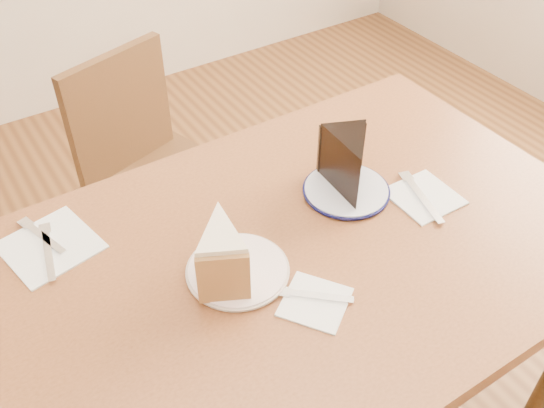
{
  "coord_description": "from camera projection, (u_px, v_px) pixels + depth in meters",
  "views": [
    {
      "loc": [
        -0.51,
        -0.66,
        1.59
      ],
      "look_at": [
        -0.02,
        0.08,
        0.8
      ],
      "focal_mm": 40.0,
      "sensor_mm": 36.0,
      "label": 1
    }
  ],
  "objects": [
    {
      "name": "fork_spare",
      "position": [
        42.0,
        236.0,
        1.18
      ],
      "size": [
        0.05,
        0.14,
        0.0
      ],
      "primitive_type": "cube",
      "rotation": [
        0.0,
        0.0,
        0.3
      ],
      "color": "white",
      "rests_on": "napkin_spare"
    },
    {
      "name": "carrot_cake",
      "position": [
        222.0,
        251.0,
        1.07
      ],
      "size": [
        0.13,
        0.15,
        0.1
      ],
      "primitive_type": null,
      "rotation": [
        0.0,
        0.0,
        -0.46
      ],
      "color": "#F4E6CA",
      "rests_on": "plate_cream"
    },
    {
      "name": "chair_far",
      "position": [
        157.0,
        178.0,
        1.8
      ],
      "size": [
        0.5,
        0.5,
        0.81
      ],
      "rotation": [
        0.0,
        0.0,
        3.44
      ],
      "color": "#382010",
      "rests_on": "ground"
    },
    {
      "name": "chocolate_cake",
      "position": [
        350.0,
        168.0,
        1.25
      ],
      "size": [
        0.14,
        0.16,
        0.11
      ],
      "primitive_type": null,
      "rotation": [
        0.0,
        0.0,
        2.74
      ],
      "color": "black",
      "rests_on": "plate_navy"
    },
    {
      "name": "plate_navy",
      "position": [
        346.0,
        190.0,
        1.29
      ],
      "size": [
        0.18,
        0.18,
        0.01
      ],
      "primitive_type": "cylinder",
      "color": "white",
      "rests_on": "table"
    },
    {
      "name": "napkin_cream",
      "position": [
        315.0,
        302.0,
        1.07
      ],
      "size": [
        0.15,
        0.15,
        0.0
      ],
      "primitive_type": "cube",
      "rotation": [
        0.0,
        0.0,
        0.6
      ],
      "color": "white",
      "rests_on": "table"
    },
    {
      "name": "plate_cream",
      "position": [
        238.0,
        271.0,
        1.12
      ],
      "size": [
        0.18,
        0.18,
        0.01
      ],
      "primitive_type": "cylinder",
      "color": "white",
      "rests_on": "table"
    },
    {
      "name": "knife_navy",
      "position": [
        422.0,
        197.0,
        1.27
      ],
      "size": [
        0.06,
        0.17,
        0.0
      ],
      "primitive_type": "cube",
      "rotation": [
        0.0,
        0.0,
        -0.28
      ],
      "color": "silver",
      "rests_on": "napkin_navy"
    },
    {
      "name": "fork_cream",
      "position": [
        314.0,
        295.0,
        1.07
      ],
      "size": [
        0.11,
        0.1,
        0.0
      ],
      "primitive_type": "cube",
      "rotation": [
        0.0,
        0.0,
        0.84
      ],
      "color": "silver",
      "rests_on": "napkin_cream"
    },
    {
      "name": "knife_spare",
      "position": [
        48.0,
        252.0,
        1.15
      ],
      "size": [
        0.05,
        0.16,
        0.0
      ],
      "primitive_type": "cube",
      "rotation": [
        0.0,
        0.0,
        -0.21
      ],
      "color": "silver",
      "rests_on": "napkin_spare"
    },
    {
      "name": "napkin_navy",
      "position": [
        424.0,
        197.0,
        1.28
      ],
      "size": [
        0.13,
        0.13,
        0.0
      ],
      "primitive_type": "cube",
      "rotation": [
        0.0,
        0.0,
        -0.02
      ],
      "color": "white",
      "rests_on": "table"
    },
    {
      "name": "table",
      "position": [
        304.0,
        277.0,
        1.24
      ],
      "size": [
        1.2,
        0.8,
        0.75
      ],
      "color": "#552C17",
      "rests_on": "ground"
    },
    {
      "name": "napkin_spare",
      "position": [
        50.0,
        246.0,
        1.17
      ],
      "size": [
        0.19,
        0.19,
        0.0
      ],
      "primitive_type": "cube",
      "rotation": [
        0.0,
        0.0,
        0.2
      ],
      "color": "white",
      "rests_on": "table"
    }
  ]
}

